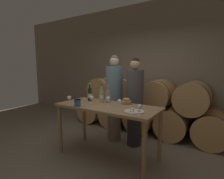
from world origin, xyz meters
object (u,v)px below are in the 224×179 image
Objects in this scene: wine_bottle_rose at (108,97)px; blue_crock at (78,103)px; person_right at (135,102)px; wine_bottle_white at (102,96)px; tasting_table at (107,112)px; bread_basket at (126,102)px; wine_glass_left at (92,98)px; person_left at (114,98)px; cheese_plate at (134,111)px; wine_bottle_red at (90,94)px; wine_glass_right at (119,102)px; wine_glass_far_left at (69,98)px; wine_glass_far_right at (140,107)px; wine_glass_center at (108,99)px.

wine_bottle_rose is 2.77× the size of blue_crock.
wine_bottle_white is (-0.43, -0.50, 0.15)m from person_right.
bread_basket is (0.22, 0.26, 0.16)m from tasting_table.
wine_glass_left is at bearing -121.02° from person_right.
person_left is 0.75m from wine_glass_left.
person_left is 1.17m from cheese_plate.
wine_glass_right is at bearing -17.13° from wine_bottle_red.
person_left is 15.45× the size of blue_crock.
blue_crock is at bearing -162.55° from wine_glass_right.
wine_bottle_rose reaches higher than wine_glass_left.
tasting_table is 0.70m from wine_glass_far_left.
wine_glass_far_right is (0.70, -0.26, 0.23)m from tasting_table.
blue_crock is (0.12, -0.45, -0.06)m from wine_bottle_red.
bread_basket is 0.52m from cheese_plate.
person_right is 5.31× the size of wine_bottle_white.
wine_glass_far_right is at bearing -20.38° from tasting_table.
wine_glass_far_right is at bearing -42.78° from cheese_plate.
wine_glass_left is at bearing -43.84° from wine_bottle_red.
cheese_plate is (1.05, -0.27, -0.11)m from wine_bottle_red.
cheese_plate is 0.83m from wine_glass_left.
wine_glass_left is at bearing 66.65° from blue_crock.
wine_bottle_red is at bearing -170.72° from bread_basket.
person_left is at bearing 140.40° from bread_basket.
wine_glass_right is at bearing -27.18° from wine_bottle_white.
wine_bottle_rose is at bearing -0.87° from wine_bottle_white.
wine_bottle_red reaches higher than wine_glass_right.
wine_glass_left is (0.10, 0.24, 0.05)m from blue_crock.
wine_glass_far_right reaches higher than cheese_plate.
wine_glass_far_right is (1.07, 0.05, 0.05)m from blue_crock.
person_right is 1.08m from wine_glass_far_right.
wine_bottle_rose reaches higher than cheese_plate.
wine_bottle_white is 2.81× the size of blue_crock.
wine_bottle_white is at bearing 179.13° from wine_bottle_rose.
tasting_table is 0.51m from blue_crock.
wine_glass_far_left is at bearing -155.01° from tasting_table.
tasting_table is 11.54× the size of wine_glass_center.
cheese_plate is at bearing -12.08° from wine_glass_center.
tasting_table is at bearing -36.15° from wine_bottle_white.
wine_bottle_white is 2.16× the size of wine_glass_left.
person_right is 0.89m from cheese_plate.
wine_glass_far_left is 1.00× the size of wine_glass_far_right.
blue_crock is 0.26m from wine_glass_left.
cheese_plate is 1.91× the size of wine_glass_right.
wine_bottle_red is 1.05× the size of wine_bottle_white.
wine_glass_far_left is at bearing -157.58° from wine_glass_center.
person_right is 1.24m from wine_glass_far_left.
wine_glass_left and wine_glass_far_right have the same top height.
blue_crock is (-0.26, -0.48, -0.05)m from wine_bottle_rose.
wine_glass_far_left is at bearing -146.69° from bread_basket.
wine_bottle_red reaches higher than tasting_table.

